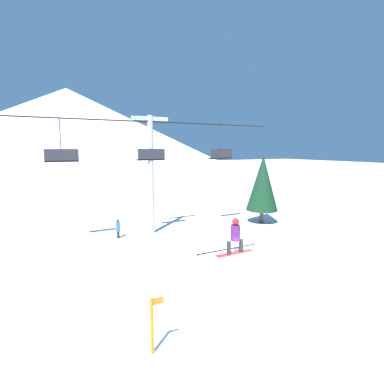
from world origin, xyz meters
name	(u,v)px	position (x,y,z in m)	size (l,w,h in m)	color
ground_plane	(266,306)	(0.00, 0.00, 0.00)	(220.00, 220.00, 0.00)	white
mountain_ridge	(68,131)	(0.00, 67.49, 9.52)	(81.06, 81.06, 19.04)	silver
snow_ramp	(256,290)	(-0.77, -0.30, 0.93)	(2.70, 3.36, 1.85)	white
snowboarder	(235,236)	(-0.85, 0.82, 2.52)	(1.56, 0.34, 1.32)	#B22D2D
chairlift	(151,162)	(-0.44, 10.79, 4.75)	(18.81, 0.44, 7.73)	#9E9EA3
pine_tree_near	(263,183)	(7.94, 9.62, 3.07)	(2.38, 2.38, 5.16)	#4C3823
trail_marker	(152,324)	(-4.53, -0.50, 0.87)	(0.41, 0.10, 1.63)	orange
distant_skier	(118,228)	(-2.75, 10.71, 0.67)	(0.24, 0.24, 1.23)	black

